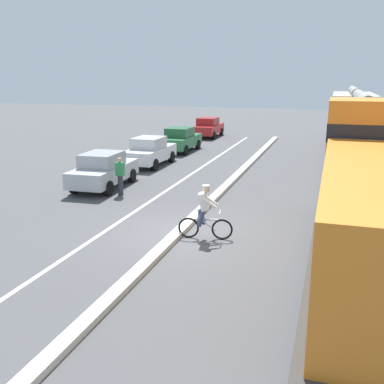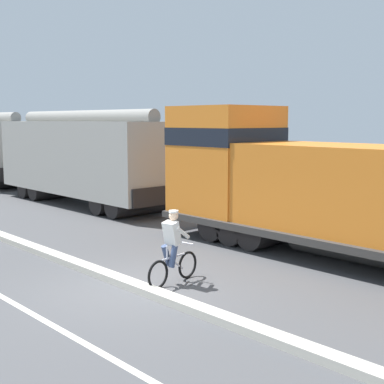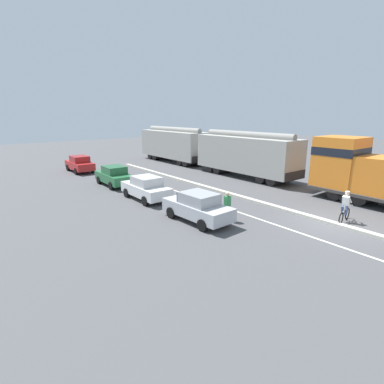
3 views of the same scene
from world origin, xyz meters
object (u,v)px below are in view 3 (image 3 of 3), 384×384
object	(u,v)px
hopper_car_middle	(174,145)
parked_car_red	(80,164)
cyclist	(345,207)
parked_car_white	(146,188)
pedestrian_by_cars	(227,206)
parked_car_green	(114,176)
hopper_car_lead	(246,155)
parked_car_silver	(198,207)

from	to	relation	value
hopper_car_middle	parked_car_red	world-z (taller)	hopper_car_middle
cyclist	hopper_car_middle	bearing A→B (deg)	78.25
parked_car_white	cyclist	size ratio (longest dim) A/B	2.45
pedestrian_by_cars	cyclist	bearing A→B (deg)	-39.80
parked_car_white	parked_car_green	world-z (taller)	same
hopper_car_lead	hopper_car_middle	xyz separation A→B (m)	(0.00, 11.60, 0.00)
parked_car_silver	pedestrian_by_cars	bearing A→B (deg)	-36.48
hopper_car_middle	pedestrian_by_cars	distance (m)	21.36
cyclist	pedestrian_by_cars	world-z (taller)	cyclist
hopper_car_middle	parked_car_green	distance (m)	13.26
parked_car_white	parked_car_silver	bearing A→B (deg)	-89.45
parked_car_red	hopper_car_lead	bearing A→B (deg)	-47.12
hopper_car_middle	pedestrian_by_cars	bearing A→B (deg)	-117.02
parked_car_silver	parked_car_white	size ratio (longest dim) A/B	1.02
parked_car_silver	pedestrian_by_cars	size ratio (longest dim) A/B	2.64
cyclist	parked_car_white	bearing A→B (deg)	120.61
parked_car_red	cyclist	distance (m)	24.42
parked_car_green	hopper_car_lead	bearing A→B (deg)	-21.40
parked_car_green	pedestrian_by_cars	size ratio (longest dim) A/B	2.61
hopper_car_lead	cyclist	world-z (taller)	hopper_car_lead
hopper_car_middle	pedestrian_by_cars	world-z (taller)	hopper_car_middle
cyclist	pedestrian_by_cars	size ratio (longest dim) A/B	1.06
hopper_car_middle	pedestrian_by_cars	size ratio (longest dim) A/B	6.54
cyclist	hopper_car_lead	bearing A→B (deg)	67.29
parked_car_red	pedestrian_by_cars	bearing A→B (deg)	-85.47
parked_car_red	parked_car_green	bearing A→B (deg)	-88.42
hopper_car_middle	hopper_car_lead	bearing A→B (deg)	-90.00
parked_car_green	parked_car_red	distance (m)	7.78
hopper_car_lead	hopper_car_middle	world-z (taller)	same
hopper_car_middle	parked_car_silver	xyz separation A→B (m)	(-10.99, -18.03, -1.26)
parked_car_silver	parked_car_white	xyz separation A→B (m)	(-0.05, 5.52, 0.00)
hopper_car_lead	parked_car_white	xyz separation A→B (m)	(-11.04, -0.92, -1.26)
hopper_car_middle	parked_car_white	xyz separation A→B (m)	(-11.04, -12.52, -1.26)
hopper_car_middle	parked_car_white	world-z (taller)	hopper_car_middle
parked_car_silver	cyclist	size ratio (longest dim) A/B	2.49
hopper_car_middle	parked_car_green	xyz separation A→B (m)	(-11.01, -7.28, -1.26)
hopper_car_lead	parked_car_green	xyz separation A→B (m)	(-11.01, 4.32, -1.26)
parked_car_green	parked_car_red	bearing A→B (deg)	91.58
parked_car_red	pedestrian_by_cars	world-z (taller)	same
hopper_car_middle	parked_car_silver	size ratio (longest dim) A/B	2.48
parked_car_silver	cyclist	xyz separation A→B (m)	(6.19, -5.04, 0.00)
hopper_car_lead	parked_car_red	distance (m)	16.55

